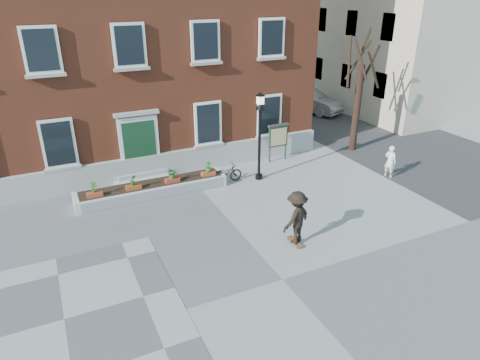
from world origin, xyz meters
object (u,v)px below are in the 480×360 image
bicycle (225,174)px  notice_board (278,136)px  lamp_post (260,124)px  skateboarder (296,218)px  parked_car (309,101)px  bystander (390,161)px

bicycle → notice_board: (3.42, 1.28, 0.84)m
lamp_post → skateboarder: bearing=-104.6°
parked_car → bystander: parked_car is taller
parked_car → lamp_post: size_ratio=1.17×
bystander → skateboarder: skateboarder is taller
bicycle → bystander: size_ratio=1.08×
bicycle → skateboarder: (0.19, -5.52, 0.57)m
lamp_post → notice_board: 2.75m
notice_board → skateboarder: size_ratio=0.97×
lamp_post → notice_board: lamp_post is taller
lamp_post → notice_board: bearing=40.0°
lamp_post → bystander: bearing=-23.1°
bystander → lamp_post: bearing=48.4°
parked_car → notice_board: (-6.49, -6.96, 0.51)m
bicycle → skateboarder: size_ratio=0.84×
bystander → notice_board: (-3.58, 3.88, 0.52)m
skateboarder → notice_board: bearing=64.6°
parked_car → lamp_post: 12.06m
lamp_post → skateboarder: size_ratio=2.04×
bicycle → notice_board: bearing=-68.9°
bystander → lamp_post: lamp_post is taller
parked_car → notice_board: bearing=-155.6°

